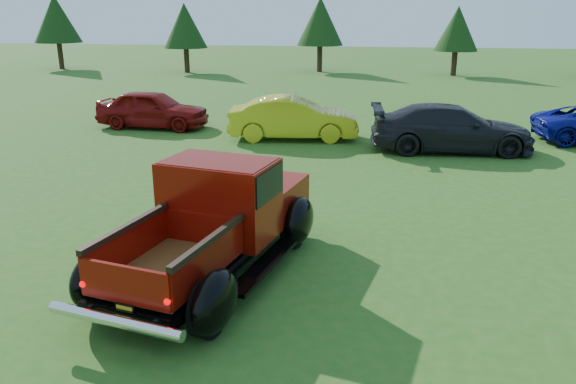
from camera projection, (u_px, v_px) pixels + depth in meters
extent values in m
plane|color=#275919|center=(297.00, 256.00, 9.88)|extent=(120.00, 120.00, 0.00)
cylinder|color=#332114|center=(61.00, 56.00, 41.13)|extent=(0.36, 0.36, 1.87)
cone|color=black|center=(56.00, 19.00, 40.33)|extent=(3.33, 3.33, 3.33)
cylinder|color=#332114|center=(187.00, 60.00, 38.69)|extent=(0.36, 0.36, 1.66)
cone|color=black|center=(185.00, 26.00, 37.98)|extent=(2.94, 2.94, 2.94)
cylinder|color=#332114|center=(320.00, 59.00, 39.16)|extent=(0.36, 0.36, 1.80)
cone|color=black|center=(320.00, 21.00, 38.39)|extent=(3.20, 3.20, 3.20)
cylinder|color=#332114|center=(454.00, 63.00, 36.87)|extent=(0.36, 0.36, 1.58)
cone|color=black|center=(457.00, 28.00, 36.19)|extent=(2.82, 2.82, 2.82)
cylinder|color=black|center=(104.00, 287.00, 7.94)|extent=(0.39, 0.82, 0.79)
cylinder|color=black|center=(209.00, 308.00, 7.36)|extent=(0.39, 0.82, 0.79)
cylinder|color=black|center=(212.00, 214.00, 10.74)|extent=(0.39, 0.82, 0.79)
cylinder|color=black|center=(294.00, 226.00, 10.16)|extent=(0.39, 0.82, 0.79)
cube|color=black|center=(212.00, 249.00, 9.08)|extent=(2.31, 4.83, 0.20)
cube|color=maroon|center=(253.00, 195.00, 10.40)|extent=(1.95, 1.80, 0.61)
cube|color=silver|center=(269.00, 185.00, 11.08)|extent=(1.56, 0.38, 0.49)
cube|color=maroon|center=(220.00, 199.00, 9.15)|extent=(1.95, 1.47, 1.28)
cube|color=black|center=(219.00, 179.00, 9.05)|extent=(1.97, 1.39, 0.49)
cube|color=maroon|center=(219.00, 163.00, 8.97)|extent=(1.86, 1.36, 0.08)
cube|color=brown|center=(169.00, 271.00, 7.93)|extent=(1.71, 2.21, 0.05)
cube|color=maroon|center=(129.00, 247.00, 8.08)|extent=(0.45, 1.94, 0.51)
cube|color=maroon|center=(210.00, 261.00, 7.62)|extent=(0.45, 1.94, 0.51)
cube|color=maroon|center=(203.00, 229.00, 8.73)|extent=(1.32, 0.32, 0.51)
cube|color=maroon|center=(124.00, 285.00, 6.97)|extent=(1.32, 0.33, 0.51)
cube|color=black|center=(127.00, 227.00, 7.99)|extent=(0.49, 1.95, 0.09)
cube|color=black|center=(209.00, 240.00, 7.53)|extent=(0.49, 1.95, 0.09)
ellipsoid|color=black|center=(98.00, 278.00, 7.93)|extent=(0.66, 1.12, 0.87)
ellipsoid|color=black|center=(215.00, 301.00, 7.29)|extent=(0.66, 1.12, 0.87)
ellipsoid|color=black|center=(207.00, 208.00, 10.74)|extent=(0.66, 1.12, 0.87)
ellipsoid|color=black|center=(299.00, 221.00, 10.09)|extent=(0.66, 1.12, 0.87)
cube|color=black|center=(161.00, 248.00, 9.39)|extent=(0.74, 2.10, 0.06)
cube|color=black|center=(264.00, 266.00, 8.75)|extent=(0.74, 2.10, 0.06)
cylinder|color=silver|center=(115.00, 321.00, 6.87)|extent=(1.92, 0.55, 0.16)
cube|color=black|center=(125.00, 309.00, 7.04)|extent=(0.29, 0.08, 0.15)
cube|color=gold|center=(124.00, 310.00, 7.03)|extent=(0.23, 0.06, 0.10)
sphere|color=#CC0505|center=(83.00, 284.00, 7.20)|extent=(0.09, 0.09, 0.09)
sphere|color=#CC0505|center=(167.00, 302.00, 6.76)|extent=(0.09, 0.09, 0.09)
imported|color=maroon|center=(153.00, 109.00, 20.45)|extent=(4.11, 1.82, 1.37)
imported|color=gold|center=(293.00, 118.00, 18.61)|extent=(4.41, 2.02, 1.40)
imported|color=black|center=(451.00, 128.00, 17.05)|extent=(4.98, 2.31, 1.41)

